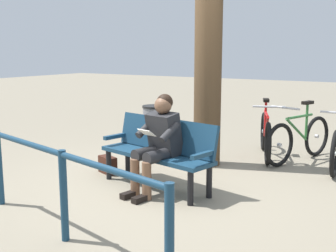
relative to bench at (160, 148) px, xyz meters
name	(u,v)px	position (x,y,z in m)	size (l,w,h in m)	color
ground_plane	(161,188)	(-0.06, 0.07, -0.51)	(40.00, 40.00, 0.00)	gray
bench	(160,148)	(0.00, 0.00, 0.00)	(1.66, 0.79, 0.87)	navy
person_reading	(158,139)	(-0.10, 0.19, 0.16)	(0.54, 0.82, 1.20)	#262628
handbag	(108,165)	(0.95, -0.11, -0.39)	(0.30, 0.14, 0.24)	#3F1E14
tree_trunk	(208,41)	(-0.02, -1.28, 1.34)	(0.41, 0.41, 3.70)	#4C3823
litter_bin	(155,132)	(0.84, -1.17, -0.08)	(0.40, 0.40, 0.85)	slate
bicycle_blue	(299,139)	(-1.17, -2.21, -0.15)	(0.66, 1.61, 0.94)	black
bicycle_green	(266,135)	(-0.63, -2.19, -0.15)	(0.74, 1.57, 0.94)	black
railing_fence	(63,179)	(-0.11, 1.78, 0.07)	(2.67, 0.68, 0.85)	navy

